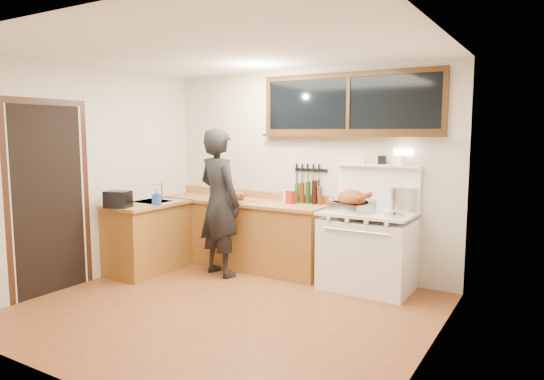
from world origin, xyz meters
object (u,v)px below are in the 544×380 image
Objects in this scene: vintage_stove at (368,249)px; man at (219,202)px; cutting_board at (238,197)px; roast_turkey at (352,202)px.

man is (-1.80, -0.43, 0.46)m from vintage_stove.
man is at bearing -97.76° from cutting_board.
roast_turkey is (1.57, 0.04, 0.05)m from cutting_board.
man is 1.66m from roast_turkey.
roast_turkey is at bearing 1.35° from cutting_board.
roast_turkey reaches higher than cutting_board.
man is 3.42× the size of roast_turkey.
cutting_board is at bearing -178.65° from roast_turkey.
man is 0.35m from cutting_board.
man is at bearing -166.47° from vintage_stove.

